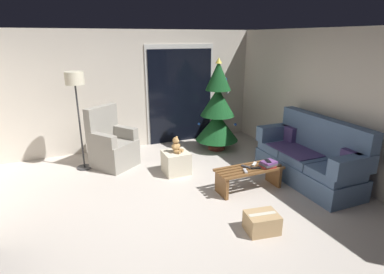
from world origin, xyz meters
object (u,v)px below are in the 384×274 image
(remote_silver, at_px, (245,171))
(floor_lamp, at_px, (75,88))
(remote_white, at_px, (254,164))
(ottoman, at_px, (176,162))
(remote_graphite, at_px, (246,167))
(christmas_tree, at_px, (217,110))
(cardboard_box_taped_mid_floor, at_px, (262,223))
(teddy_bear_honey, at_px, (176,146))
(coffee_table, at_px, (249,175))
(book_stack, at_px, (268,164))
(remote_black, at_px, (256,168))
(cell_phone, at_px, (268,161))
(armchair, at_px, (112,145))
(couch, at_px, (310,158))

(remote_silver, distance_m, floor_lamp, 3.21)
(remote_white, xyz_separation_m, ottoman, (-0.99, 0.98, -0.19))
(remote_white, relative_size, remote_graphite, 1.00)
(remote_graphite, distance_m, floor_lamp, 3.19)
(christmas_tree, height_order, cardboard_box_taped_mid_floor, christmas_tree)
(remote_silver, relative_size, remote_graphite, 1.00)
(christmas_tree, height_order, teddy_bear_honey, christmas_tree)
(coffee_table, bearing_deg, remote_graphite, 128.83)
(book_stack, bearing_deg, floor_lamp, 142.51)
(remote_black, bearing_deg, book_stack, -76.99)
(christmas_tree, relative_size, ottoman, 4.45)
(coffee_table, distance_m, cell_phone, 0.37)
(armchair, relative_size, ottoman, 2.57)
(book_stack, bearing_deg, armchair, 137.54)
(remote_black, relative_size, armchair, 0.14)
(floor_lamp, bearing_deg, remote_silver, -42.53)
(remote_black, distance_m, book_stack, 0.23)
(coffee_table, distance_m, book_stack, 0.35)
(coffee_table, bearing_deg, remote_black, -43.44)
(remote_white, bearing_deg, remote_silver, -100.61)
(remote_graphite, height_order, book_stack, book_stack)
(armchair, distance_m, ottoman, 1.29)
(remote_graphite, distance_m, teddy_bear_honey, 1.29)
(couch, bearing_deg, remote_white, 168.54)
(remote_silver, relative_size, book_stack, 0.59)
(couch, relative_size, remote_black, 12.52)
(book_stack, height_order, christmas_tree, christmas_tree)
(remote_white, bearing_deg, christmas_tree, 129.95)
(remote_silver, xyz_separation_m, ottoman, (-0.71, 1.15, -0.19))
(armchair, height_order, ottoman, armchair)
(cell_phone, relative_size, christmas_tree, 0.07)
(coffee_table, bearing_deg, christmas_tree, 77.75)
(couch, bearing_deg, ottoman, 149.03)
(cell_phone, distance_m, ottoman, 1.63)
(remote_black, distance_m, christmas_tree, 2.03)
(book_stack, distance_m, cardboard_box_taped_mid_floor, 1.25)
(book_stack, xyz_separation_m, armchair, (-2.13, 1.95, -0.02))
(floor_lamp, bearing_deg, remote_white, -36.75)
(couch, height_order, floor_lamp, floor_lamp)
(remote_silver, height_order, remote_white, same)
(coffee_table, distance_m, cardboard_box_taped_mid_floor, 1.14)
(remote_white, bearing_deg, book_stack, 0.32)
(remote_white, bearing_deg, coffee_table, -103.14)
(teddy_bear_honey, bearing_deg, cell_phone, -45.39)
(couch, bearing_deg, christmas_tree, 110.04)
(remote_silver, distance_m, cell_phone, 0.43)
(book_stack, distance_m, armchair, 2.88)
(coffee_table, bearing_deg, book_stack, -16.02)
(couch, distance_m, cardboard_box_taped_mid_floor, 1.87)
(remote_black, distance_m, floor_lamp, 3.35)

